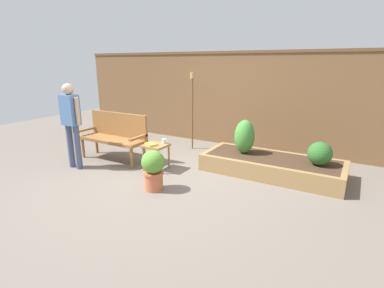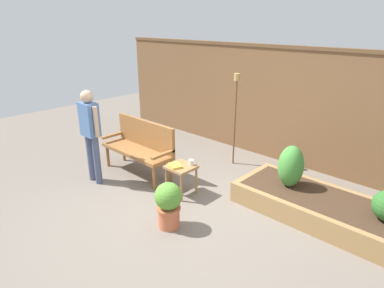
% 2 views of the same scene
% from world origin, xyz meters
% --- Properties ---
extents(ground_plane, '(14.00, 14.00, 0.00)m').
position_xyz_m(ground_plane, '(0.00, 0.00, 0.00)').
color(ground_plane, '#70665B').
extents(fence_back, '(8.40, 0.14, 2.16)m').
position_xyz_m(fence_back, '(0.00, 2.60, 1.09)').
color(fence_back, brown).
rests_on(fence_back, ground_plane).
extents(garden_bench, '(1.44, 0.48, 0.94)m').
position_xyz_m(garden_bench, '(-1.41, 0.39, 0.54)').
color(garden_bench, '#936033').
rests_on(garden_bench, ground_plane).
extents(side_table, '(0.40, 0.40, 0.48)m').
position_xyz_m(side_table, '(-0.33, 0.30, 0.40)').
color(side_table, '#9E7042').
rests_on(side_table, ground_plane).
extents(cup_on_table, '(0.12, 0.08, 0.08)m').
position_xyz_m(cup_on_table, '(-0.24, 0.44, 0.52)').
color(cup_on_table, silver).
rests_on(cup_on_table, side_table).
extents(book_on_table, '(0.27, 0.23, 0.03)m').
position_xyz_m(book_on_table, '(-0.38, 0.22, 0.50)').
color(book_on_table, gold).
rests_on(book_on_table, side_table).
extents(potted_boxwood, '(0.36, 0.36, 0.63)m').
position_xyz_m(potted_boxwood, '(0.17, -0.43, 0.35)').
color(potted_boxwood, '#C66642').
rests_on(potted_boxwood, ground_plane).
extents(raised_planter_bed, '(2.40, 1.00, 0.30)m').
position_xyz_m(raised_planter_bed, '(1.56, 1.16, 0.15)').
color(raised_planter_bed, '#997547').
rests_on(raised_planter_bed, ground_plane).
extents(shrub_near_bench, '(0.36, 0.36, 0.62)m').
position_xyz_m(shrub_near_bench, '(1.03, 1.17, 0.61)').
color(shrub_near_bench, brown).
rests_on(shrub_near_bench, raised_planter_bed).
extents(tiki_torch, '(0.10, 0.10, 1.70)m').
position_xyz_m(tiki_torch, '(-0.45, 1.81, 1.17)').
color(tiki_torch, brown).
rests_on(tiki_torch, ground_plane).
extents(person_by_bench, '(0.47, 0.20, 1.56)m').
position_xyz_m(person_by_bench, '(-1.70, -0.39, 0.93)').
color(person_by_bench, '#475170').
rests_on(person_by_bench, ground_plane).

